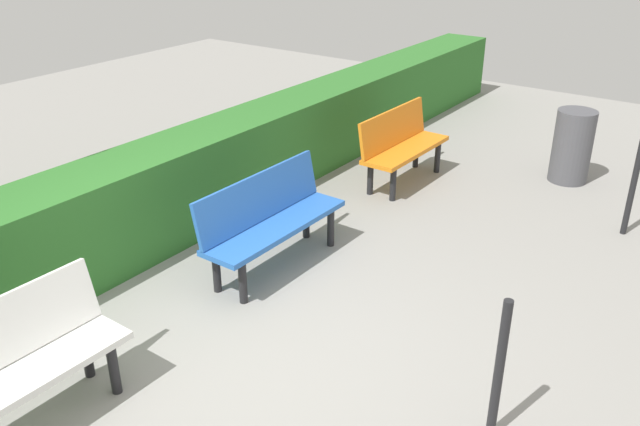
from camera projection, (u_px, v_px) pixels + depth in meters
name	position (u px, v px, depth m)	size (l,w,h in m)	color
ground_plane	(238.00, 357.00, 4.92)	(17.71, 17.71, 0.00)	gray
bench_orange	(401.00, 143.00, 7.77)	(1.37, 0.48, 0.86)	orange
bench_blue	(270.00, 217.00, 5.96)	(1.56, 0.48, 0.86)	blue
hedge_row	(173.00, 189.00, 6.56)	(13.71, 0.70, 0.94)	#2D6B28
railing_post_near	(633.00, 188.00, 6.52)	(0.06, 0.06, 1.00)	black
railing_post_mid	(499.00, 371.00, 3.99)	(0.06, 0.06, 1.00)	black
trash_bin	(572.00, 146.00, 7.81)	(0.45, 0.45, 0.86)	#4C4C51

